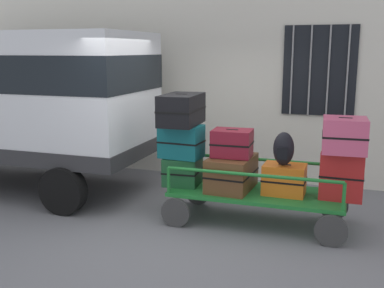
{
  "coord_description": "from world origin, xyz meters",
  "views": [
    {
      "loc": [
        2.11,
        -5.61,
        2.34
      ],
      "look_at": [
        0.11,
        0.33,
        1.05
      ],
      "focal_mm": 42.78,
      "sensor_mm": 36.0,
      "label": 1
    }
  ],
  "objects_px": {
    "luggage_cart": "(257,197)",
    "suitcase_center_bottom": "(284,179)",
    "van": "(21,94)",
    "suitcase_midleft_middle": "(232,143)",
    "suitcase_midright_bottom": "(342,176)",
    "suitcase_midright_middle": "(344,135)",
    "suitcase_midleft_bottom": "(232,173)",
    "suitcase_left_bottom": "(183,170)",
    "suitcase_left_top": "(182,109)",
    "backpack": "(284,149)",
    "suitcase_left_middle": "(181,141)"
  },
  "relations": [
    {
      "from": "suitcase_midleft_bottom",
      "to": "suitcase_center_bottom",
      "type": "distance_m",
      "value": 0.72
    },
    {
      "from": "van",
      "to": "suitcase_midleft_middle",
      "type": "height_order",
      "value": "van"
    },
    {
      "from": "suitcase_left_bottom",
      "to": "suitcase_midright_bottom",
      "type": "xyz_separation_m",
      "value": [
        2.17,
        -0.01,
        0.11
      ]
    },
    {
      "from": "suitcase_left_middle",
      "to": "backpack",
      "type": "height_order",
      "value": "suitcase_left_middle"
    },
    {
      "from": "van",
      "to": "backpack",
      "type": "distance_m",
      "value": 4.49
    },
    {
      "from": "van",
      "to": "luggage_cart",
      "type": "xyz_separation_m",
      "value": [
        4.1,
        -0.41,
        -1.25
      ]
    },
    {
      "from": "suitcase_center_bottom",
      "to": "backpack",
      "type": "height_order",
      "value": "backpack"
    },
    {
      "from": "backpack",
      "to": "suitcase_midleft_middle",
      "type": "bearing_deg",
      "value": 174.64
    },
    {
      "from": "luggage_cart",
      "to": "suitcase_center_bottom",
      "type": "relative_size",
      "value": 4.23
    },
    {
      "from": "suitcase_left_top",
      "to": "suitcase_midright_bottom",
      "type": "distance_m",
      "value": 2.3
    },
    {
      "from": "suitcase_midleft_bottom",
      "to": "suitcase_left_middle",
      "type": "bearing_deg",
      "value": -176.96
    },
    {
      "from": "suitcase_midleft_bottom",
      "to": "backpack",
      "type": "bearing_deg",
      "value": -5.56
    },
    {
      "from": "suitcase_center_bottom",
      "to": "van",
      "type": "bearing_deg",
      "value": 174.88
    },
    {
      "from": "luggage_cart",
      "to": "suitcase_midright_middle",
      "type": "height_order",
      "value": "suitcase_midright_middle"
    },
    {
      "from": "luggage_cart",
      "to": "suitcase_center_bottom",
      "type": "xyz_separation_m",
      "value": [
        0.36,
        0.01,
        0.29
      ]
    },
    {
      "from": "suitcase_left_bottom",
      "to": "suitcase_midleft_middle",
      "type": "xyz_separation_m",
      "value": [
        0.72,
        -0.02,
        0.45
      ]
    },
    {
      "from": "suitcase_left_top",
      "to": "luggage_cart",
      "type": "bearing_deg",
      "value": 0.6
    },
    {
      "from": "suitcase_left_middle",
      "to": "backpack",
      "type": "distance_m",
      "value": 1.43
    },
    {
      "from": "luggage_cart",
      "to": "suitcase_midleft_middle",
      "type": "height_order",
      "value": "suitcase_midleft_middle"
    },
    {
      "from": "luggage_cart",
      "to": "suitcase_midleft_middle",
      "type": "distance_m",
      "value": 0.82
    },
    {
      "from": "luggage_cart",
      "to": "suitcase_midleft_bottom",
      "type": "relative_size",
      "value": 2.87
    },
    {
      "from": "suitcase_left_middle",
      "to": "suitcase_center_bottom",
      "type": "bearing_deg",
      "value": 1.26
    },
    {
      "from": "suitcase_left_bottom",
      "to": "suitcase_midleft_middle",
      "type": "distance_m",
      "value": 0.85
    },
    {
      "from": "suitcase_left_middle",
      "to": "suitcase_midright_middle",
      "type": "bearing_deg",
      "value": 0.6
    },
    {
      "from": "luggage_cart",
      "to": "suitcase_midleft_middle",
      "type": "bearing_deg",
      "value": 177.98
    },
    {
      "from": "suitcase_left_top",
      "to": "backpack",
      "type": "distance_m",
      "value": 1.5
    },
    {
      "from": "van",
      "to": "suitcase_center_bottom",
      "type": "xyz_separation_m",
      "value": [
        4.46,
        -0.4,
        -0.96
      ]
    },
    {
      "from": "luggage_cart",
      "to": "suitcase_left_bottom",
      "type": "distance_m",
      "value": 1.12
    },
    {
      "from": "suitcase_midright_middle",
      "to": "suitcase_left_middle",
      "type": "bearing_deg",
      "value": -179.4
    },
    {
      "from": "suitcase_left_bottom",
      "to": "suitcase_center_bottom",
      "type": "bearing_deg",
      "value": -0.9
    },
    {
      "from": "van",
      "to": "suitcase_left_top",
      "type": "height_order",
      "value": "van"
    },
    {
      "from": "suitcase_midright_middle",
      "to": "backpack",
      "type": "distance_m",
      "value": 0.77
    },
    {
      "from": "suitcase_midleft_middle",
      "to": "suitcase_midright_middle",
      "type": "bearing_deg",
      "value": -0.52
    },
    {
      "from": "suitcase_left_bottom",
      "to": "suitcase_center_bottom",
      "type": "distance_m",
      "value": 1.44
    },
    {
      "from": "suitcase_midleft_bottom",
      "to": "luggage_cart",
      "type": "bearing_deg",
      "value": -2.41
    },
    {
      "from": "suitcase_center_bottom",
      "to": "suitcase_left_bottom",
      "type": "bearing_deg",
      "value": 179.1
    },
    {
      "from": "van",
      "to": "suitcase_left_bottom",
      "type": "distance_m",
      "value": 3.19
    },
    {
      "from": "luggage_cart",
      "to": "suitcase_left_middle",
      "type": "relative_size",
      "value": 3.92
    },
    {
      "from": "suitcase_left_middle",
      "to": "suitcase_midleft_middle",
      "type": "height_order",
      "value": "suitcase_left_middle"
    },
    {
      "from": "luggage_cart",
      "to": "suitcase_midleft_bottom",
      "type": "bearing_deg",
      "value": 177.59
    },
    {
      "from": "van",
      "to": "backpack",
      "type": "relative_size",
      "value": 9.85
    },
    {
      "from": "luggage_cart",
      "to": "suitcase_left_top",
      "type": "xyz_separation_m",
      "value": [
        -1.08,
        -0.01,
        1.17
      ]
    },
    {
      "from": "suitcase_left_bottom",
      "to": "suitcase_midright_bottom",
      "type": "relative_size",
      "value": 0.88
    },
    {
      "from": "suitcase_left_bottom",
      "to": "backpack",
      "type": "height_order",
      "value": "backpack"
    },
    {
      "from": "suitcase_left_middle",
      "to": "suitcase_midleft_middle",
      "type": "distance_m",
      "value": 0.72
    },
    {
      "from": "van",
      "to": "suitcase_left_bottom",
      "type": "height_order",
      "value": "van"
    },
    {
      "from": "suitcase_midright_bottom",
      "to": "suitcase_midright_middle",
      "type": "relative_size",
      "value": 1.1
    },
    {
      "from": "suitcase_left_top",
      "to": "suitcase_midright_bottom",
      "type": "bearing_deg",
      "value": 0.8
    },
    {
      "from": "suitcase_midleft_bottom",
      "to": "suitcase_center_bottom",
      "type": "relative_size",
      "value": 1.48
    },
    {
      "from": "luggage_cart",
      "to": "suitcase_midright_middle",
      "type": "relative_size",
      "value": 4.17
    }
  ]
}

